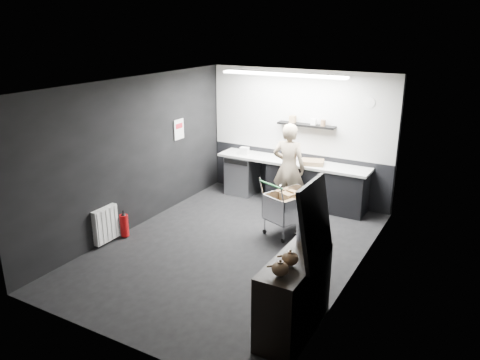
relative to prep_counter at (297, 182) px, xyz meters
The scene contains 22 objects.
floor 2.47m from the prep_counter, 93.20° to the right, with size 5.50×5.50×0.00m, color black.
ceiling 3.30m from the prep_counter, 93.20° to the right, with size 5.50×5.50×0.00m, color silver.
wall_back 0.96m from the prep_counter, 112.30° to the left, with size 5.50×5.50×0.00m, color black.
wall_front 5.25m from the prep_counter, 91.50° to the right, with size 5.50×5.50×0.00m, color black.
wall_left 3.35m from the prep_counter, 131.43° to the right, with size 5.50×5.50×0.00m, color black.
wall_right 3.18m from the prep_counter, 52.38° to the right, with size 5.50×5.50×0.00m, color black.
kitchen_wall_panel 1.43m from the prep_counter, 113.58° to the left, with size 3.95×0.02×1.70m, color silver.
dado_panel 0.34m from the prep_counter, 113.58° to the left, with size 3.95×0.02×1.00m, color black.
floating_shelf 1.18m from the prep_counter, 72.13° to the left, with size 1.20×0.22×0.04m, color black.
wall_clock 2.13m from the prep_counter, 13.36° to the left, with size 0.20×0.20×0.03m, color white.
poster 2.63m from the prep_counter, 152.11° to the right, with size 0.02×0.30×0.40m, color white.
poster_red_band 2.66m from the prep_counter, 152.05° to the right, with size 0.01×0.22×0.10m, color red.
radiator 3.92m from the prep_counter, 122.01° to the right, with size 0.10×0.50×0.60m, color white.
ceiling_strip 2.29m from the prep_counter, 103.37° to the right, with size 2.40×0.20×0.04m, color white.
prep_counter is the anchor object (origin of this frame).
person 0.62m from the prep_counter, 91.10° to the right, with size 0.65×0.42×1.77m, color beige.
shopping_cart 1.46m from the prep_counter, 72.23° to the right, with size 0.87×1.12×1.02m.
sideboard 4.23m from the prep_counter, 67.55° to the right, with size 0.55×1.28×1.92m.
fire_extinguisher 3.59m from the prep_counter, 123.69° to the right, with size 0.15×0.15×0.48m.
cardboard_box 0.59m from the prep_counter, ahead, with size 0.44×0.33×0.09m, color olive.
pink_tub 0.57m from the prep_counter, behind, with size 0.21×0.21×0.21m, color beige.
white_container 1.32m from the prep_counter, behind, with size 0.17×0.13×0.15m, color white.
Camera 1 is at (3.55, -6.06, 3.57)m, focal length 35.00 mm.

